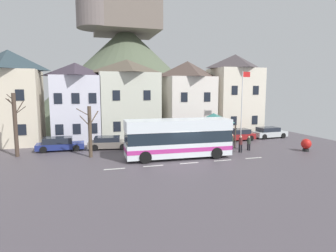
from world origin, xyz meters
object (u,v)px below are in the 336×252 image
(townhouse_00, at_px, (11,98))
(harbour_buoy, at_px, (306,144))
(townhouse_01, at_px, (76,102))
(townhouse_04, at_px, (234,95))
(parked_car_03, at_px, (109,143))
(townhouse_02, at_px, (127,99))
(pedestrian_00, at_px, (232,141))
(pedestrian_01, at_px, (218,140))
(parked_car_00, at_px, (238,135))
(bare_tree_01, at_px, (90,131))
(public_bench, at_px, (221,138))
(parked_car_04, at_px, (269,133))
(pedestrian_02, at_px, (241,143))
(transit_bus, at_px, (178,139))
(pedestrian_03, at_px, (249,142))
(parked_car_01, at_px, (60,144))
(flagpole, at_px, (242,103))
(hilltop_castle, at_px, (126,72))
(bus_shelter, at_px, (214,119))
(townhouse_03, at_px, (187,99))
(parked_car_02, at_px, (198,138))
(bare_tree_00, at_px, (15,124))

(townhouse_00, relative_size, harbour_buoy, 8.30)
(townhouse_01, xyz_separation_m, townhouse_04, (20.18, -0.55, 0.78))
(parked_car_03, bearing_deg, townhouse_04, 25.92)
(townhouse_02, relative_size, pedestrian_00, 6.13)
(pedestrian_01, bearing_deg, harbour_buoy, -23.65)
(parked_car_00, xyz_separation_m, bare_tree_01, (-16.85, -3.83, 1.68))
(parked_car_00, xyz_separation_m, harbour_buoy, (3.12, -7.33, 0.03))
(townhouse_02, bearing_deg, public_bench, -30.41)
(parked_car_04, bearing_deg, bare_tree_01, -171.05)
(pedestrian_02, bearing_deg, parked_car_04, 39.31)
(townhouse_01, xyz_separation_m, transit_bus, (8.51, -11.60, -2.78))
(townhouse_02, xyz_separation_m, pedestrian_02, (8.90, -11.39, -3.82))
(townhouse_01, height_order, pedestrian_03, townhouse_01)
(pedestrian_01, distance_m, pedestrian_02, 2.37)
(townhouse_04, bearing_deg, parked_car_01, -167.46)
(townhouse_04, distance_m, parked_car_03, 18.51)
(townhouse_00, relative_size, parked_car_00, 2.58)
(parked_car_03, bearing_deg, parked_car_01, -177.70)
(flagpole, bearing_deg, pedestrian_03, -109.23)
(townhouse_01, height_order, pedestrian_02, townhouse_01)
(townhouse_01, relative_size, bare_tree_01, 1.99)
(hilltop_castle, distance_m, bus_shelter, 26.68)
(townhouse_03, relative_size, pedestrian_01, 5.70)
(parked_car_02, distance_m, flagpole, 6.11)
(parked_car_00, relative_size, pedestrian_03, 2.76)
(pedestrian_02, distance_m, bare_tree_00, 20.44)
(flagpole, bearing_deg, townhouse_01, 156.96)
(bus_shelter, relative_size, bare_tree_00, 0.64)
(transit_bus, distance_m, pedestrian_02, 6.39)
(parked_car_00, bearing_deg, public_bench, 6.71)
(pedestrian_02, height_order, pedestrian_03, pedestrian_02)
(public_bench, bearing_deg, parked_car_00, 7.13)
(townhouse_02, relative_size, harbour_buoy, 7.80)
(parked_car_01, bearing_deg, hilltop_castle, 66.82)
(parked_car_03, xyz_separation_m, parked_car_04, (19.59, 1.04, 0.03))
(townhouse_00, height_order, hilltop_castle, hilltop_castle)
(townhouse_02, bearing_deg, flagpole, -33.35)
(townhouse_00, height_order, parked_car_03, townhouse_00)
(townhouse_01, relative_size, bare_tree_00, 1.59)
(parked_car_00, bearing_deg, parked_car_02, 6.28)
(hilltop_castle, relative_size, harbour_buoy, 29.97)
(townhouse_00, height_order, townhouse_01, townhouse_00)
(parked_car_01, bearing_deg, pedestrian_00, -14.28)
(townhouse_03, xyz_separation_m, transit_bus, (-5.05, -11.27, -3.04))
(parked_car_03, distance_m, pedestrian_02, 12.94)
(parked_car_01, bearing_deg, townhouse_03, 18.88)
(harbour_buoy, bearing_deg, pedestrian_01, 156.35)
(hilltop_castle, xyz_separation_m, parked_car_02, (4.31, -23.67, -8.50))
(bus_shelter, xyz_separation_m, pedestrian_03, (2.40, -2.98, -2.11))
(townhouse_03, height_order, pedestrian_02, townhouse_03)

